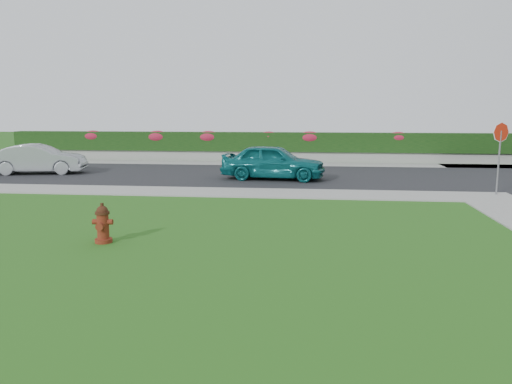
# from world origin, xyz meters

# --- Properties ---
(ground) EXTENTS (120.00, 120.00, 0.00)m
(ground) POSITION_xyz_m (0.00, 0.00, 0.00)
(ground) COLOR black
(ground) RESTS_ON ground
(street_far) EXTENTS (26.00, 8.00, 0.04)m
(street_far) POSITION_xyz_m (-5.00, 14.00, 0.02)
(street_far) COLOR black
(street_far) RESTS_ON ground
(sidewalk_far) EXTENTS (24.00, 2.00, 0.04)m
(sidewalk_far) POSITION_xyz_m (-6.00, 9.00, 0.02)
(sidewalk_far) COLOR gray
(sidewalk_far) RESTS_ON ground
(curb_corner) EXTENTS (2.00, 2.00, 0.04)m
(curb_corner) POSITION_xyz_m (7.00, 9.00, 0.02)
(curb_corner) COLOR gray
(curb_corner) RESTS_ON ground
(sidewalk_beyond) EXTENTS (34.00, 2.00, 0.04)m
(sidewalk_beyond) POSITION_xyz_m (-1.00, 19.00, 0.02)
(sidewalk_beyond) COLOR gray
(sidewalk_beyond) RESTS_ON ground
(retaining_wall) EXTENTS (34.00, 0.40, 0.60)m
(retaining_wall) POSITION_xyz_m (-1.00, 20.50, 0.30)
(retaining_wall) COLOR gray
(retaining_wall) RESTS_ON ground
(hedge) EXTENTS (32.00, 0.90, 1.10)m
(hedge) POSITION_xyz_m (-1.00, 20.60, 1.15)
(hedge) COLOR black
(hedge) RESTS_ON retaining_wall
(fire_hydrant) EXTENTS (0.46, 0.43, 0.90)m
(fire_hydrant) POSITION_xyz_m (-3.53, 1.89, 0.43)
(fire_hydrant) COLOR #55170D
(fire_hydrant) RESTS_ON ground
(sedan_teal) EXTENTS (4.54, 2.19, 1.49)m
(sedan_teal) POSITION_xyz_m (-0.56, 12.59, 0.79)
(sedan_teal) COLOR #0D5F62
(sedan_teal) RESTS_ON street_far
(sedan_silver) EXTENTS (4.35, 2.29, 1.36)m
(sedan_silver) POSITION_xyz_m (-11.54, 13.31, 0.72)
(sedan_silver) COLOR #9DA0A4
(sedan_silver) RESTS_ON street_far
(stop_sign) EXTENTS (0.63, 0.32, 2.55)m
(stop_sign) POSITION_xyz_m (7.50, 9.51, 1.89)
(stop_sign) COLOR slate
(stop_sign) RESTS_ON ground
(flower_clump_a) EXTENTS (1.34, 0.86, 0.67)m
(flower_clump_a) POSITION_xyz_m (-12.11, 20.50, 1.43)
(flower_clump_a) COLOR red
(flower_clump_a) RESTS_ON hedge
(flower_clump_b) EXTENTS (1.41, 0.91, 0.71)m
(flower_clump_b) POSITION_xyz_m (-8.11, 20.50, 1.42)
(flower_clump_b) COLOR red
(flower_clump_b) RESTS_ON hedge
(flower_clump_c) EXTENTS (1.39, 0.90, 0.70)m
(flower_clump_c) POSITION_xyz_m (-5.02, 20.50, 1.42)
(flower_clump_c) COLOR red
(flower_clump_c) RESTS_ON hedge
(flower_clump_d) EXTENTS (1.10, 0.71, 0.55)m
(flower_clump_d) POSITION_xyz_m (-1.45, 20.50, 1.48)
(flower_clump_d) COLOR red
(flower_clump_d) RESTS_ON hedge
(flower_clump_e) EXTENTS (1.37, 0.88, 0.69)m
(flower_clump_e) POSITION_xyz_m (0.92, 20.50, 1.43)
(flower_clump_e) COLOR red
(flower_clump_e) RESTS_ON hedge
(flower_clump_f) EXTENTS (1.23, 0.79, 0.62)m
(flower_clump_f) POSITION_xyz_m (5.88, 20.50, 1.46)
(flower_clump_f) COLOR red
(flower_clump_f) RESTS_ON hedge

